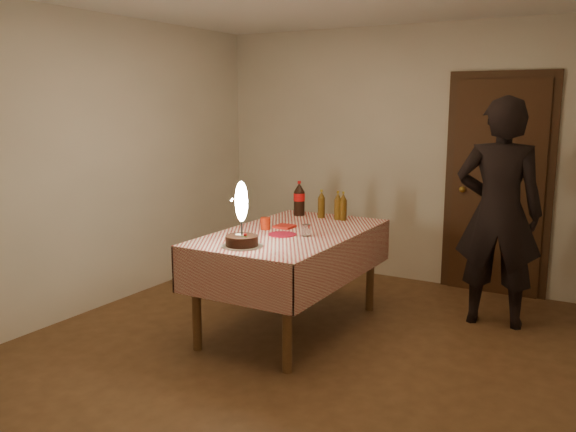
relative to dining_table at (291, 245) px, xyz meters
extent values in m
cube|color=brown|center=(0.23, -0.39, -0.71)|extent=(4.00, 4.50, 0.01)
cube|color=silver|center=(0.23, 1.86, 0.59)|extent=(4.00, 0.04, 2.60)
cube|color=silver|center=(0.23, -2.64, 0.59)|extent=(4.00, 0.04, 2.60)
cube|color=silver|center=(-1.77, -0.39, 0.59)|extent=(0.04, 4.50, 2.60)
cube|color=#472814|center=(1.23, 1.83, 0.32)|extent=(0.85, 0.05, 2.05)
sphere|color=#B28C33|center=(0.91, 1.78, 0.29)|extent=(0.06, 0.06, 0.06)
cube|color=brown|center=(0.00, 0.00, 0.08)|extent=(0.90, 1.60, 0.04)
cylinder|color=brown|center=(-0.39, -0.74, -0.33)|extent=(0.07, 0.07, 0.76)
cylinder|color=brown|center=(0.39, -0.74, -0.33)|extent=(0.07, 0.07, 0.76)
cylinder|color=brown|center=(-0.39, 0.74, -0.33)|extent=(0.07, 0.07, 0.76)
cylinder|color=brown|center=(0.39, 0.74, -0.33)|extent=(0.07, 0.07, 0.76)
cube|color=white|center=(0.00, 0.00, 0.10)|extent=(1.02, 1.72, 0.01)
cube|color=white|center=(0.00, -0.85, -0.07)|extent=(1.02, 0.01, 0.34)
cube|color=white|center=(0.00, 0.85, -0.07)|extent=(1.02, 0.01, 0.34)
cube|color=white|center=(-0.50, 0.00, -0.07)|extent=(0.01, 1.72, 0.34)
cube|color=white|center=(0.50, 0.00, -0.07)|extent=(0.01, 1.72, 0.34)
cylinder|color=white|center=(-0.06, -0.61, 0.11)|extent=(0.30, 0.30, 0.01)
cylinder|color=black|center=(-0.06, -0.61, 0.15)|extent=(0.23, 0.23, 0.07)
cylinder|color=white|center=(-0.08, -0.60, 0.19)|extent=(0.07, 0.07, 0.00)
sphere|color=red|center=(-0.03, -0.62, 0.20)|extent=(0.02, 0.02, 0.02)
cube|color=#19721E|center=(-0.01, -0.63, 0.19)|extent=(0.02, 0.01, 0.00)
cube|color=#19721E|center=(-0.04, -0.64, 0.19)|extent=(0.01, 0.02, 0.00)
cylinder|color=#262628|center=(-0.06, -0.61, 0.25)|extent=(0.01, 0.01, 0.12)
ellipsoid|color=#FFF2BF|center=(-0.06, -0.61, 0.44)|extent=(0.09, 0.09, 0.29)
sphere|color=white|center=(-0.06, -0.61, 0.33)|extent=(0.04, 0.04, 0.04)
cylinder|color=#B70C27|center=(0.00, -0.14, 0.11)|extent=(0.22, 0.22, 0.01)
cylinder|color=#A7220B|center=(-0.22, -0.03, 0.16)|extent=(0.08, 0.08, 0.10)
cylinder|color=white|center=(0.18, -0.08, 0.15)|extent=(0.07, 0.07, 0.09)
cube|color=#B31F14|center=(-0.13, 0.11, 0.12)|extent=(0.15, 0.15, 0.02)
cylinder|color=black|center=(-0.29, 0.66, 0.22)|extent=(0.10, 0.10, 0.22)
cylinder|color=red|center=(-0.29, 0.66, 0.28)|extent=(0.10, 0.10, 0.07)
cone|color=black|center=(-0.29, 0.66, 0.37)|extent=(0.10, 0.10, 0.08)
cylinder|color=red|center=(-0.29, 0.66, 0.41)|extent=(0.03, 0.03, 0.02)
cylinder|color=#52360E|center=(-0.06, 0.66, 0.20)|extent=(0.06, 0.06, 0.18)
cone|color=#52360E|center=(-0.06, 0.66, 0.32)|extent=(0.06, 0.06, 0.06)
cylinder|color=olive|center=(-0.06, 0.66, 0.35)|extent=(0.02, 0.02, 0.02)
cylinder|color=#52360E|center=(0.16, 0.65, 0.20)|extent=(0.06, 0.06, 0.18)
cone|color=#52360E|center=(0.16, 0.65, 0.32)|extent=(0.06, 0.06, 0.06)
cylinder|color=olive|center=(0.16, 0.65, 0.35)|extent=(0.02, 0.02, 0.02)
cylinder|color=#52360E|center=(0.10, 0.65, 0.20)|extent=(0.06, 0.06, 0.18)
cone|color=#52360E|center=(0.10, 0.65, 0.32)|extent=(0.06, 0.06, 0.06)
cylinder|color=olive|center=(0.10, 0.65, 0.35)|extent=(0.02, 0.02, 0.02)
imported|color=black|center=(1.41, 0.94, 0.24)|extent=(0.74, 0.54, 1.89)
cube|color=black|center=(1.40, 1.07, 0.91)|extent=(0.14, 0.11, 0.10)
cylinder|color=black|center=(1.39, 1.15, 0.91)|extent=(0.09, 0.09, 0.08)
camera|label=1|loc=(2.36, -4.15, 1.13)|focal=38.00mm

